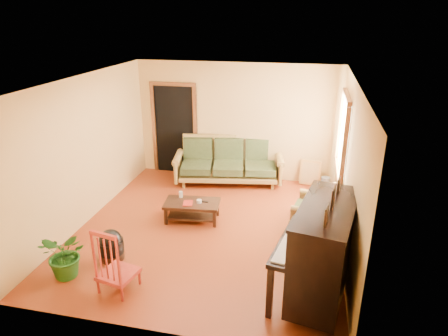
% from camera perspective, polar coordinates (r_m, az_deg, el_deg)
% --- Properties ---
extents(floor, '(5.00, 5.00, 0.00)m').
position_cam_1_polar(floor, '(7.16, -2.14, -8.65)').
color(floor, '#62200C').
rests_on(floor, ground).
extents(doorway, '(1.08, 0.16, 2.05)m').
position_cam_1_polar(doorway, '(9.36, -7.07, 5.38)').
color(doorway, black).
rests_on(doorway, floor).
extents(window, '(0.12, 1.36, 1.46)m').
position_cam_1_polar(window, '(7.61, 16.65, 4.59)').
color(window, white).
rests_on(window, right_wall).
extents(sofa, '(2.47, 1.37, 1.00)m').
position_cam_1_polar(sofa, '(8.82, 0.63, 0.94)').
color(sofa, olive).
rests_on(sofa, floor).
extents(coffee_table, '(1.04, 0.64, 0.36)m').
position_cam_1_polar(coffee_table, '(7.38, -4.56, -6.14)').
color(coffee_table, black).
rests_on(coffee_table, floor).
extents(armchair, '(0.87, 0.90, 0.78)m').
position_cam_1_polar(armchair, '(7.24, 12.45, -5.33)').
color(armchair, olive).
rests_on(armchair, floor).
extents(piano, '(1.17, 1.67, 1.35)m').
position_cam_1_polar(piano, '(5.44, 13.95, -11.70)').
color(piano, black).
rests_on(piano, floor).
extents(footstool, '(0.50, 0.50, 0.37)m').
position_cam_1_polar(footstool, '(6.52, -15.79, -10.97)').
color(footstool, black).
rests_on(footstool, floor).
extents(red_chair, '(0.55, 0.59, 0.98)m').
position_cam_1_polar(red_chair, '(5.70, -15.10, -12.36)').
color(red_chair, maroon).
rests_on(red_chair, floor).
extents(leaning_frame, '(0.45, 0.16, 0.59)m').
position_cam_1_polar(leaning_frame, '(8.96, 12.21, -0.65)').
color(leaning_frame, '#C28D40').
rests_on(leaning_frame, floor).
extents(ceramic_crock, '(0.23, 0.23, 0.24)m').
position_cam_1_polar(ceramic_crock, '(8.97, 14.26, -2.01)').
color(ceramic_crock, '#2F508D').
rests_on(ceramic_crock, floor).
extents(potted_plant, '(0.83, 0.78, 0.73)m').
position_cam_1_polar(potted_plant, '(6.22, -21.67, -11.48)').
color(potted_plant, '#1E5718').
rests_on(potted_plant, floor).
extents(book, '(0.21, 0.26, 0.02)m').
position_cam_1_polar(book, '(7.25, -5.85, -5.05)').
color(book, maroon).
rests_on(book, coffee_table).
extents(candle, '(0.09, 0.09, 0.12)m').
position_cam_1_polar(candle, '(7.48, -6.20, -3.76)').
color(candle, silver).
rests_on(candle, coffee_table).
extents(glass_jar, '(0.11, 0.11, 0.06)m').
position_cam_1_polar(glass_jar, '(7.25, -3.57, -4.77)').
color(glass_jar, silver).
rests_on(glass_jar, coffee_table).
extents(remote, '(0.16, 0.05, 0.02)m').
position_cam_1_polar(remote, '(7.29, -2.88, -4.81)').
color(remote, black).
rests_on(remote, coffee_table).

